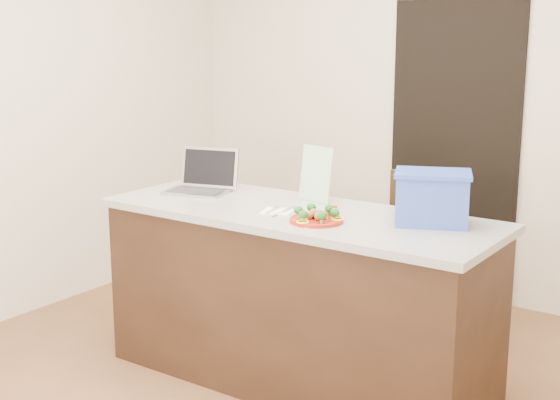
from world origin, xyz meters
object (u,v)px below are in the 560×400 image
Objects in this scene: plate at (316,220)px; yogurt_bottle at (335,215)px; chair at (418,248)px; island at (297,297)px; laptop at (203,180)px; napkin at (278,212)px; blue_box at (432,198)px.

plate is 0.09m from yogurt_bottle.
yogurt_bottle is 0.07× the size of chair.
laptop is (-0.70, 0.08, 0.52)m from island.
plate is at bearing -29.37° from laptop.
laptop is 1.30m from chair.
napkin is at bearing -178.03° from yogurt_bottle.
chair is (-0.38, 0.71, -0.48)m from blue_box.
plate is at bearing -35.23° from island.
laptop is at bearing 170.69° from yogurt_bottle.
chair reaches higher than island.
napkin is 0.77m from blue_box.
blue_box reaches higher than laptop.
yogurt_bottle is (0.33, 0.01, 0.03)m from napkin.
chair reaches higher than plate.
plate is at bearing -131.82° from yogurt_bottle.
laptop reaches higher than napkin.
napkin is 2.02× the size of yogurt_bottle.
blue_box is at bearing -75.96° from chair.
yogurt_bottle reaches higher than plate.
yogurt_bottle reaches higher than island.
blue_box reaches higher than napkin.
island is 4.91× the size of blue_box.
island is 0.53m from plate.
napkin is 0.66m from laptop.
laptop is (-0.96, 0.16, 0.03)m from yogurt_bottle.
island is 27.78× the size of yogurt_bottle.
island is 0.89m from blue_box.
blue_box reaches higher than chair.
chair is at bearing 71.65° from island.
yogurt_bottle is at bearing 48.18° from plate.
plate is 0.26× the size of chair.
chair is at bearing 94.96° from blue_box.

